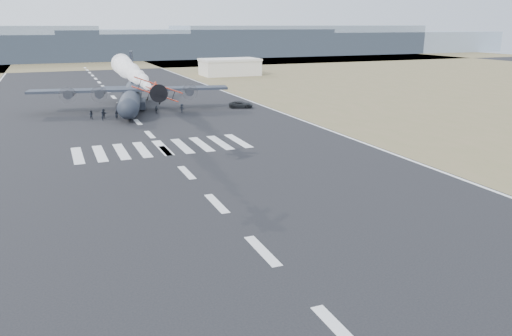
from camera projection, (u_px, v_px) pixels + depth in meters
ground at (341, 332)px, 29.78m from camera, size 500.00×500.00×0.00m
scrub_far at (81, 63)px, 234.16m from camera, size 500.00×80.00×0.00m
runway_markings at (150, 134)px, 83.10m from camera, size 60.00×260.00×0.01m
ridge_seg_d at (76, 47)px, 259.02m from camera, size 150.00×50.00×13.00m
ridge_seg_e at (197, 43)px, 282.49m from camera, size 150.00×50.00×15.00m
ridge_seg_f at (299, 40)px, 305.96m from camera, size 150.00×50.00×17.00m
ridge_seg_g at (386, 42)px, 330.27m from camera, size 150.00×50.00×13.00m
hangar_right at (230, 67)px, 179.05m from camera, size 20.50×12.50×5.90m
aerobatic_biplane at (156, 91)px, 57.21m from camera, size 5.35×5.07×3.18m
smoke_trail at (127, 69)px, 82.60m from camera, size 3.56×34.98×3.56m
transport_aircraft at (131, 96)px, 106.50m from camera, size 40.60×33.24×11.76m
support_vehicle at (241, 105)px, 109.49m from camera, size 5.72×4.32×1.44m
crew_a at (116, 115)px, 96.14m from camera, size 0.84×0.81×1.80m
crew_b at (118, 109)px, 102.42m from camera, size 0.94×1.08×1.89m
crew_c at (182, 108)px, 103.71m from camera, size 1.18×1.22×1.79m
crew_d at (157, 110)px, 102.49m from camera, size 0.93×1.06×1.62m
crew_e at (135, 112)px, 99.22m from camera, size 0.95×0.92×1.68m
crew_f at (104, 113)px, 97.41m from camera, size 1.42×1.73×1.85m
crew_g at (103, 116)px, 95.09m from camera, size 0.63×0.72×1.74m
crew_h at (91, 115)px, 96.29m from camera, size 0.98×0.90×1.72m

